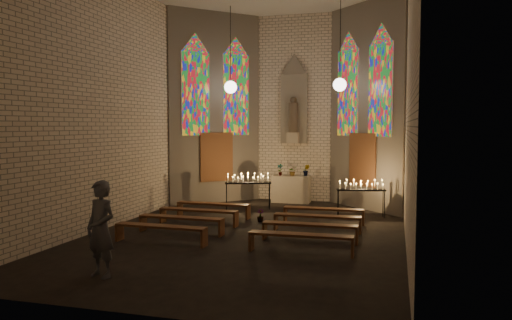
# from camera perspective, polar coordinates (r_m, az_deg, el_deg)

# --- Properties ---
(floor) EXTENTS (12.00, 12.00, 0.00)m
(floor) POSITION_cam_1_polar(r_m,az_deg,el_deg) (13.46, -0.76, -8.30)
(floor) COLOR black
(floor) RESTS_ON ground
(room) EXTENTS (8.22, 12.43, 7.00)m
(room) POSITION_cam_1_polar(r_m,az_deg,el_deg) (16.43, 2.60, 6.95)
(room) COLOR #F0DEC9
(room) RESTS_ON ground
(altar) EXTENTS (1.40, 0.60, 1.00)m
(altar) POSITION_cam_1_polar(r_m,az_deg,el_deg) (18.59, 4.03, -3.33)
(altar) COLOR #B9AB97
(altar) RESTS_ON ground
(flower_vase_left) EXTENTS (0.25, 0.19, 0.44)m
(flower_vase_left) POSITION_cam_1_polar(r_m,az_deg,el_deg) (18.52, 2.77, -1.11)
(flower_vase_left) COLOR #4C723F
(flower_vase_left) RESTS_ON altar
(flower_vase_center) EXTENTS (0.40, 0.37, 0.35)m
(flower_vase_center) POSITION_cam_1_polar(r_m,az_deg,el_deg) (18.45, 4.21, -1.27)
(flower_vase_center) COLOR #4C723F
(flower_vase_center) RESTS_ON altar
(flower_vase_right) EXTENTS (0.25, 0.21, 0.43)m
(flower_vase_right) POSITION_cam_1_polar(r_m,az_deg,el_deg) (18.49, 5.76, -1.15)
(flower_vase_right) COLOR #4C723F
(flower_vase_right) RESTS_ON altar
(aisle_flower_pot) EXTENTS (0.22, 0.22, 0.37)m
(aisle_flower_pot) POSITION_cam_1_polar(r_m,az_deg,el_deg) (14.88, 0.50, -6.38)
(aisle_flower_pot) COLOR #4C723F
(aisle_flower_pot) RESTS_ON ground
(votive_stand_left) EXTENTS (1.61, 0.84, 1.15)m
(votive_stand_left) POSITION_cam_1_polar(r_m,az_deg,el_deg) (17.02, -0.92, -2.34)
(votive_stand_left) COLOR black
(votive_stand_left) RESTS_ON ground
(votive_stand_right) EXTENTS (1.53, 0.62, 1.10)m
(votive_stand_right) POSITION_cam_1_polar(r_m,az_deg,el_deg) (15.87, 11.91, -3.05)
(votive_stand_right) COLOR black
(votive_stand_right) RESTS_ON ground
(pew_left_0) EXTENTS (2.35, 0.39, 0.45)m
(pew_left_0) POSITION_cam_1_polar(r_m,az_deg,el_deg) (15.64, -4.91, -5.22)
(pew_left_0) COLOR #562F18
(pew_left_0) RESTS_ON ground
(pew_right_0) EXTENTS (2.35, 0.39, 0.45)m
(pew_right_0) POSITION_cam_1_polar(r_m,az_deg,el_deg) (14.79, 7.72, -5.77)
(pew_right_0) COLOR #562F18
(pew_right_0) RESTS_ON ground
(pew_left_1) EXTENTS (2.35, 0.39, 0.45)m
(pew_left_1) POSITION_cam_1_polar(r_m,az_deg,el_deg) (14.54, -6.59, -5.93)
(pew_left_1) COLOR #562F18
(pew_left_1) RESTS_ON ground
(pew_right_1) EXTENTS (2.35, 0.39, 0.45)m
(pew_right_1) POSITION_cam_1_polar(r_m,az_deg,el_deg) (13.62, 7.01, -6.61)
(pew_right_1) COLOR #562F18
(pew_right_1) RESTS_ON ground
(pew_left_2) EXTENTS (2.35, 0.39, 0.45)m
(pew_left_2) POSITION_cam_1_polar(r_m,az_deg,el_deg) (13.46, -8.55, -6.76)
(pew_left_2) COLOR #562F18
(pew_left_2) RESTS_ON ground
(pew_right_2) EXTENTS (2.35, 0.39, 0.45)m
(pew_right_2) POSITION_cam_1_polar(r_m,az_deg,el_deg) (12.46, 6.16, -7.60)
(pew_right_2) COLOR #562F18
(pew_right_2) RESTS_ON ground
(pew_left_3) EXTENTS (2.35, 0.39, 0.45)m
(pew_left_3) POSITION_cam_1_polar(r_m,az_deg,el_deg) (12.39, -10.85, -7.72)
(pew_left_3) COLOR #562F18
(pew_left_3) RESTS_ON ground
(pew_right_3) EXTENTS (2.35, 0.39, 0.45)m
(pew_right_3) POSITION_cam_1_polar(r_m,az_deg,el_deg) (11.31, 5.14, -8.80)
(pew_right_3) COLOR #562F18
(pew_right_3) RESTS_ON ground
(visitor) EXTENTS (0.77, 0.62, 1.83)m
(visitor) POSITION_cam_1_polar(r_m,az_deg,el_deg) (9.91, -17.31, -7.53)
(visitor) COLOR #4D4E57
(visitor) RESTS_ON ground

